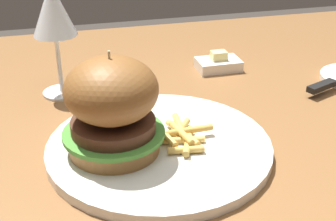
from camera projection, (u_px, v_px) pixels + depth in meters
dining_table at (139, 167)px, 0.73m from camera, size 1.47×0.95×0.74m
main_plate at (159, 147)px, 0.62m from camera, size 0.30×0.30×0.01m
burger_sandwich at (112, 106)px, 0.57m from camera, size 0.13×0.13×0.13m
fries_pile at (182, 135)px, 0.62m from camera, size 0.08×0.10×0.02m
wine_glass at (53, 13)px, 0.72m from camera, size 0.07×0.07×0.19m
butter_dish at (218, 64)px, 0.88m from camera, size 0.08×0.05×0.04m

